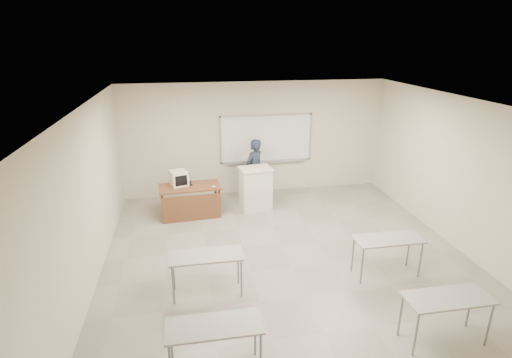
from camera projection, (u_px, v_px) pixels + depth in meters
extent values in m
cube|color=gray|center=(292.00, 268.00, 7.47)|extent=(7.00, 8.00, 0.01)
cube|color=white|center=(266.00, 138.00, 10.69)|extent=(2.40, 0.03, 1.20)
cube|color=#B7BABC|center=(266.00, 115.00, 10.47)|extent=(2.48, 0.04, 0.04)
cube|color=#B7BABC|center=(266.00, 161.00, 10.89)|extent=(2.48, 0.04, 0.04)
cube|color=#B7BABC|center=(221.00, 140.00, 10.48)|extent=(0.04, 0.04, 1.28)
cube|color=#B7BABC|center=(310.00, 137.00, 10.88)|extent=(0.04, 0.04, 1.28)
cube|color=#B7BABC|center=(266.00, 162.00, 10.86)|extent=(2.16, 0.07, 0.02)
cube|color=#9E9E99|center=(206.00, 256.00, 6.50)|extent=(1.20, 0.50, 0.03)
cylinder|color=slate|center=(173.00, 285.00, 6.35)|extent=(0.03, 0.03, 0.70)
cylinder|color=slate|center=(241.00, 278.00, 6.53)|extent=(0.03, 0.03, 0.70)
cylinder|color=slate|center=(174.00, 271.00, 6.72)|extent=(0.03, 0.03, 0.70)
cylinder|color=slate|center=(238.00, 265.00, 6.90)|extent=(0.03, 0.03, 0.70)
cube|color=#9E9E99|center=(388.00, 239.00, 7.03)|extent=(1.20, 0.50, 0.03)
cylinder|color=slate|center=(362.00, 266.00, 6.87)|extent=(0.03, 0.03, 0.70)
cylinder|color=slate|center=(420.00, 260.00, 7.05)|extent=(0.03, 0.03, 0.70)
cylinder|color=slate|center=(353.00, 254.00, 7.24)|extent=(0.03, 0.03, 0.70)
cylinder|color=slate|center=(408.00, 249.00, 7.43)|extent=(0.03, 0.03, 0.70)
cube|color=#9E9E99|center=(214.00, 326.00, 4.92)|extent=(1.20, 0.50, 0.03)
cylinder|color=slate|center=(261.00, 355.00, 4.95)|extent=(0.03, 0.03, 0.70)
cylinder|color=slate|center=(171.00, 344.00, 5.14)|extent=(0.03, 0.03, 0.70)
cylinder|color=slate|center=(255.00, 333.00, 5.32)|extent=(0.03, 0.03, 0.70)
cube|color=#9E9E99|center=(448.00, 298.00, 5.45)|extent=(1.20, 0.50, 0.03)
cylinder|color=slate|center=(416.00, 335.00, 5.30)|extent=(0.03, 0.03, 0.70)
cylinder|color=slate|center=(489.00, 325.00, 5.48)|extent=(0.03, 0.03, 0.70)
cylinder|color=slate|center=(400.00, 315.00, 5.67)|extent=(0.03, 0.03, 0.70)
cylinder|color=slate|center=(470.00, 306.00, 5.85)|extent=(0.03, 0.03, 0.70)
cube|color=brown|center=(190.00, 187.00, 9.42)|extent=(1.43, 0.71, 0.04)
cube|color=brown|center=(191.00, 209.00, 9.25)|extent=(1.36, 0.03, 0.63)
cylinder|color=#4D2417|center=(162.00, 208.00, 9.17)|extent=(0.06, 0.06, 0.71)
cylinder|color=#4D2417|center=(219.00, 204.00, 9.38)|extent=(0.06, 0.06, 0.71)
cylinder|color=#4D2417|center=(163.00, 199.00, 9.72)|extent=(0.06, 0.06, 0.71)
cylinder|color=#4D2417|center=(217.00, 195.00, 9.93)|extent=(0.06, 0.06, 0.71)
cube|color=white|center=(255.00, 189.00, 9.85)|extent=(0.72, 0.52, 1.03)
cube|color=white|center=(255.00, 169.00, 9.67)|extent=(0.76, 0.56, 0.04)
cube|color=beige|center=(178.00, 178.00, 9.46)|extent=(0.36, 0.38, 0.34)
cube|color=beige|center=(178.00, 181.00, 9.26)|extent=(0.37, 0.04, 0.36)
cube|color=black|center=(178.00, 181.00, 9.24)|extent=(0.29, 0.01, 0.24)
cube|color=black|center=(185.00, 184.00, 9.49)|extent=(0.31, 0.23, 0.02)
cube|color=black|center=(185.00, 184.00, 9.47)|extent=(0.26, 0.13, 0.01)
cube|color=black|center=(185.00, 178.00, 9.58)|extent=(0.31, 0.07, 0.21)
cube|color=#99B6DE|center=(185.00, 178.00, 9.57)|extent=(0.27, 0.05, 0.17)
ellipsoid|color=silver|center=(213.00, 187.00, 9.31)|extent=(0.12, 0.10, 0.04)
cube|color=beige|center=(250.00, 169.00, 9.52)|extent=(0.42, 0.22, 0.02)
imported|color=black|center=(254.00, 170.00, 10.34)|extent=(0.71, 0.68, 1.63)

